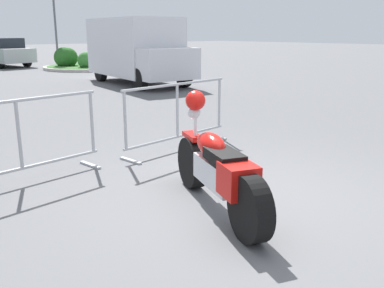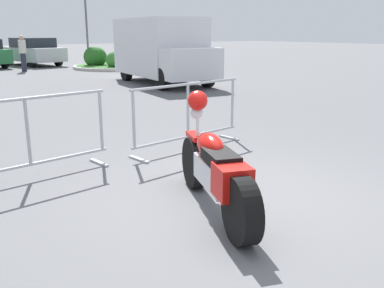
# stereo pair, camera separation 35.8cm
# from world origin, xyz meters

# --- Properties ---
(ground_plane) EXTENTS (120.00, 120.00, 0.00)m
(ground_plane) POSITION_xyz_m (0.00, 0.00, 0.00)
(ground_plane) COLOR #5B5B5E
(motorcycle) EXTENTS (0.93, 2.04, 1.20)m
(motorcycle) POSITION_xyz_m (-0.39, -0.01, 0.46)
(motorcycle) COLOR black
(motorcycle) RESTS_ON ground
(crowd_barrier_near) EXTENTS (2.20, 0.64, 1.07)m
(crowd_barrier_near) POSITION_xyz_m (-1.65, 2.17, 0.55)
(crowd_barrier_near) COLOR #9EA0A5
(crowd_barrier_near) RESTS_ON ground
(crowd_barrier_far) EXTENTS (2.20, 0.64, 1.07)m
(crowd_barrier_far) POSITION_xyz_m (0.86, 2.17, 0.55)
(crowd_barrier_far) COLOR #9EA0A5
(crowd_barrier_far) RESTS_ON ground
(delivery_van) EXTENTS (2.60, 5.21, 2.31)m
(delivery_van) POSITION_xyz_m (5.49, 10.11, 1.24)
(delivery_van) COLOR silver
(delivery_van) RESTS_ON ground
(planter_island) EXTENTS (4.45, 4.45, 1.09)m
(planter_island) POSITION_xyz_m (6.89, 17.28, 0.30)
(planter_island) COLOR #ADA89E
(planter_island) RESTS_ON ground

